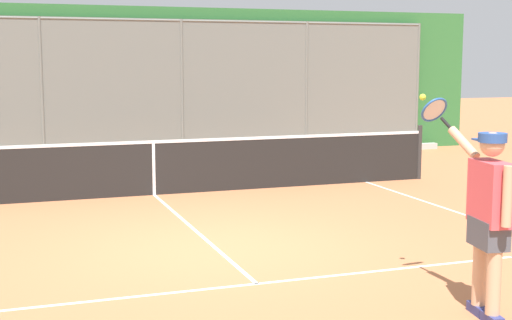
# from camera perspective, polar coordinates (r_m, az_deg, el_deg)

# --- Properties ---
(ground_plane) EXTENTS (60.00, 60.00, 0.00)m
(ground_plane) POSITION_cam_1_polar(r_m,az_deg,el_deg) (9.27, -3.12, -6.90)
(ground_plane) COLOR #B76B42
(court_line_markings) EXTENTS (8.36, 9.94, 0.01)m
(court_line_markings) POSITION_cam_1_polar(r_m,az_deg,el_deg) (7.57, 0.85, -10.26)
(court_line_markings) COLOR white
(court_line_markings) RESTS_ON ground
(fence_backdrop) EXTENTS (18.94, 1.37, 3.59)m
(fence_backdrop) POSITION_cam_1_polar(r_m,az_deg,el_deg) (17.78, -11.28, 5.81)
(fence_backdrop) COLOR slate
(fence_backdrop) RESTS_ON ground
(tennis_net) EXTENTS (10.74, 0.09, 1.07)m
(tennis_net) POSITION_cam_1_polar(r_m,az_deg,el_deg) (12.89, -7.97, -0.55)
(tennis_net) COLOR #2D2D2D
(tennis_net) RESTS_ON ground
(tennis_player) EXTENTS (0.34, 1.44, 2.01)m
(tennis_player) POSITION_cam_1_polar(r_m,az_deg,el_deg) (6.92, 17.59, -3.71)
(tennis_player) COLOR navy
(tennis_player) RESTS_ON ground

